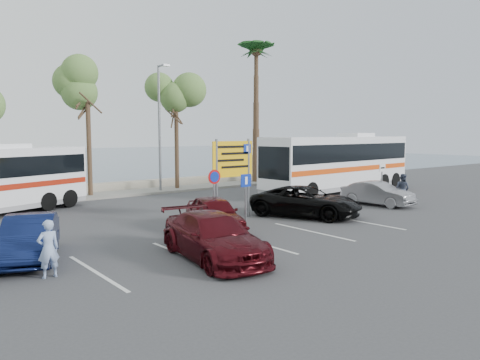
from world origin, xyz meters
TOP-DOWN VIEW (x-y plane):
  - ground at (0.00, 0.00)m, footprint 120.00×120.00m
  - kerb_strip at (0.00, 14.00)m, footprint 44.00×2.40m
  - seawall at (0.00, 16.00)m, footprint 48.00×0.80m
  - tree_mid at (-1.50, 14.00)m, footprint 3.20×3.20m
  - tree_right at (4.50, 14.00)m, footprint 3.20×3.20m
  - palm_tree at (11.50, 14.00)m, footprint 4.80×4.80m
  - street_lamp_right at (3.00, 13.52)m, footprint 0.45×1.15m
  - direction_sign at (1.00, 3.20)m, footprint 2.20×0.12m
  - sign_no_stop at (-0.60, 2.38)m, footprint 0.60×0.08m
  - sign_parking at (-0.20, 0.79)m, footprint 0.50×0.07m
  - sign_taxi at (9.80, 1.49)m, footprint 0.50×0.07m
  - lane_markings at (-1.14, -1.00)m, footprint 12.02×4.20m
  - coach_bus_right at (12.25, 6.50)m, footprint 12.57×3.55m
  - car_blue at (-8.08, 1.50)m, footprint 2.81×4.34m
  - car_maroon at (-3.63, -1.88)m, footprint 2.67×5.05m
  - car_red at (-1.23, 1.50)m, footprint 2.83×4.35m
  - suv_black at (3.96, 1.50)m, footprint 4.15×5.57m
  - car_silver_b at (9.46, 1.50)m, footprint 1.73×3.97m
  - pedestrian_near at (-8.16, -0.68)m, footprint 0.59×0.40m
  - pedestrian_far at (11.00, 1.00)m, footprint 0.66×0.83m

SIDE VIEW (x-z plane):
  - ground at x=0.00m, z-range 0.00..0.00m
  - lane_markings at x=-1.14m, z-range 0.00..0.01m
  - kerb_strip at x=0.00m, z-range 0.00..0.15m
  - seawall at x=0.00m, z-range 0.00..0.60m
  - car_silver_b at x=9.46m, z-range 0.00..1.27m
  - car_blue at x=-8.08m, z-range 0.00..1.35m
  - car_red at x=-1.23m, z-range 0.00..1.38m
  - car_maroon at x=-3.63m, z-range 0.00..1.39m
  - suv_black at x=3.96m, z-range 0.00..1.41m
  - pedestrian_near at x=-8.16m, z-range 0.00..1.57m
  - pedestrian_far at x=11.00m, z-range 0.00..1.65m
  - sign_taxi at x=9.80m, z-range 0.32..2.52m
  - sign_parking at x=-0.20m, z-range 0.34..2.59m
  - sign_no_stop at x=-0.60m, z-range 0.40..2.75m
  - coach_bus_right at x=12.25m, z-range -0.14..3.73m
  - direction_sign at x=1.00m, z-range 0.63..4.23m
  - street_lamp_right at x=3.00m, z-range 0.59..8.60m
  - tree_right at x=4.50m, z-range 2.47..9.87m
  - tree_mid at x=-1.50m, z-range 2.65..10.65m
  - palm_tree at x=11.50m, z-range 4.27..15.47m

